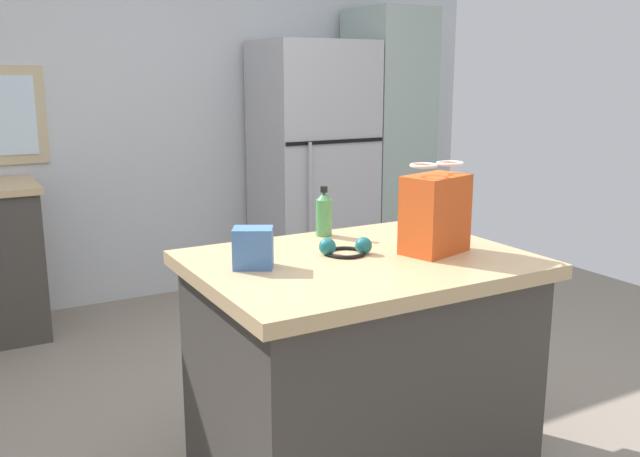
# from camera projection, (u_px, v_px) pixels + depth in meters

# --- Properties ---
(ground) EXTENTS (6.42, 6.42, 0.00)m
(ground) POSITION_uv_depth(u_px,v_px,m) (317.00, 454.00, 2.84)
(ground) COLOR gray
(back_wall) EXTENTS (5.35, 0.13, 2.64)m
(back_wall) POSITION_uv_depth(u_px,v_px,m) (138.00, 107.00, 4.64)
(back_wall) COLOR silver
(back_wall) RESTS_ON ground
(kitchen_island) EXTENTS (1.20, 0.90, 0.88)m
(kitchen_island) POSITION_uv_depth(u_px,v_px,m) (359.00, 368.00, 2.61)
(kitchen_island) COLOR #423D38
(kitchen_island) RESTS_ON ground
(refrigerator) EXTENTS (0.76, 0.68, 1.76)m
(refrigerator) POSITION_uv_depth(u_px,v_px,m) (313.00, 167.00, 4.94)
(refrigerator) COLOR #B7B7BC
(refrigerator) RESTS_ON ground
(tall_cabinet) EXTENTS (0.48, 0.61, 2.00)m
(tall_cabinet) POSITION_uv_depth(u_px,v_px,m) (387.00, 146.00, 5.22)
(tall_cabinet) COLOR #9EB2A8
(tall_cabinet) RESTS_ON ground
(shopping_bag) EXTENTS (0.28, 0.22, 0.34)m
(shopping_bag) POSITION_uv_depth(u_px,v_px,m) (435.00, 213.00, 2.56)
(shopping_bag) COLOR #DB511E
(shopping_bag) RESTS_ON kitchen_island
(small_box) EXTENTS (0.17, 0.15, 0.14)m
(small_box) POSITION_uv_depth(u_px,v_px,m) (253.00, 248.00, 2.37)
(small_box) COLOR #4775B7
(small_box) RESTS_ON kitchen_island
(bottle) EXTENTS (0.07, 0.07, 0.21)m
(bottle) POSITION_uv_depth(u_px,v_px,m) (324.00, 214.00, 2.84)
(bottle) COLOR #4C9956
(bottle) RESTS_ON kitchen_island
(ear_defenders) EXTENTS (0.20, 0.20, 0.06)m
(ear_defenders) POSITION_uv_depth(u_px,v_px,m) (345.00, 248.00, 2.55)
(ear_defenders) COLOR black
(ear_defenders) RESTS_ON kitchen_island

